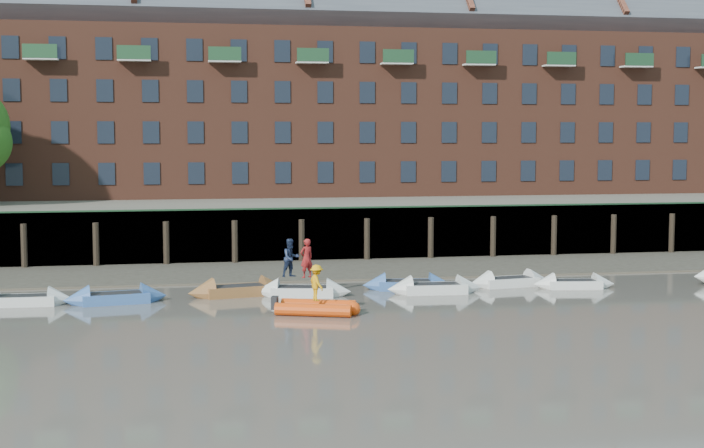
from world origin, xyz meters
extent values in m
plane|color=#5F5951|center=(0.00, 0.00, 0.00)|extent=(220.00, 220.00, 0.00)
cube|color=#3D382F|center=(0.00, 18.00, 0.00)|extent=(110.00, 8.00, 0.50)
cube|color=#4C4336|center=(0.00, 14.60, 0.00)|extent=(110.00, 1.60, 0.10)
cube|color=#2D2A26|center=(0.00, 22.40, 1.60)|extent=(110.00, 0.80, 3.20)
cylinder|color=black|center=(-18.00, 21.75, 1.30)|extent=(0.36, 0.36, 2.60)
cylinder|color=black|center=(-14.00, 21.75, 1.30)|extent=(0.36, 0.36, 2.60)
cylinder|color=black|center=(-10.00, 21.75, 1.30)|extent=(0.36, 0.36, 2.60)
cylinder|color=black|center=(-6.00, 21.75, 1.30)|extent=(0.36, 0.36, 2.60)
cylinder|color=black|center=(-2.00, 21.75, 1.30)|extent=(0.36, 0.36, 2.60)
cylinder|color=black|center=(2.00, 21.75, 1.30)|extent=(0.36, 0.36, 2.60)
cylinder|color=black|center=(6.00, 21.75, 1.30)|extent=(0.36, 0.36, 2.60)
cylinder|color=black|center=(10.00, 21.75, 1.30)|extent=(0.36, 0.36, 2.60)
cylinder|color=black|center=(14.00, 21.75, 1.30)|extent=(0.36, 0.36, 2.60)
cylinder|color=black|center=(18.00, 21.75, 1.30)|extent=(0.36, 0.36, 2.60)
cylinder|color=black|center=(22.00, 21.75, 1.30)|extent=(0.36, 0.36, 2.60)
cube|color=#264C2D|center=(0.00, 22.10, 3.25)|extent=(110.00, 0.06, 0.10)
cube|color=#5E594D|center=(0.00, 36.00, 1.60)|extent=(110.00, 28.00, 3.20)
cube|color=brown|center=(0.00, 37.00, 9.20)|extent=(80.00, 10.00, 12.00)
cube|color=#42444C|center=(0.00, 37.00, 16.40)|extent=(80.60, 15.56, 15.56)
cube|color=black|center=(-20.00, 31.98, 5.00)|extent=(1.10, 0.12, 1.50)
cube|color=black|center=(-17.00, 31.98, 5.00)|extent=(1.10, 0.12, 1.50)
cube|color=black|center=(-14.00, 31.98, 5.00)|extent=(1.10, 0.12, 1.50)
cube|color=black|center=(-11.00, 31.98, 5.00)|extent=(1.10, 0.12, 1.50)
cube|color=black|center=(-8.00, 31.98, 5.00)|extent=(1.10, 0.12, 1.50)
cube|color=black|center=(-5.00, 31.98, 5.00)|extent=(1.10, 0.12, 1.50)
cube|color=black|center=(-2.00, 31.98, 5.00)|extent=(1.10, 0.12, 1.50)
cube|color=black|center=(1.00, 31.98, 5.00)|extent=(1.10, 0.12, 1.50)
cube|color=black|center=(4.00, 31.98, 5.00)|extent=(1.10, 0.12, 1.50)
cube|color=black|center=(7.00, 31.98, 5.00)|extent=(1.10, 0.12, 1.50)
cube|color=black|center=(10.00, 31.98, 5.00)|extent=(1.10, 0.12, 1.50)
cube|color=black|center=(13.00, 31.98, 5.00)|extent=(1.10, 0.12, 1.50)
cube|color=black|center=(16.00, 31.98, 5.00)|extent=(1.10, 0.12, 1.50)
cube|color=black|center=(19.00, 31.98, 5.00)|extent=(1.10, 0.12, 1.50)
cube|color=black|center=(22.00, 31.98, 5.00)|extent=(1.10, 0.12, 1.50)
cube|color=black|center=(25.00, 31.98, 5.00)|extent=(1.10, 0.12, 1.50)
cube|color=black|center=(28.00, 31.98, 5.00)|extent=(1.10, 0.12, 1.50)
cube|color=black|center=(-20.00, 31.98, 7.80)|extent=(1.10, 0.12, 1.50)
cube|color=black|center=(-17.00, 31.98, 7.80)|extent=(1.10, 0.12, 1.50)
cube|color=black|center=(-14.00, 31.98, 7.80)|extent=(1.10, 0.12, 1.50)
cube|color=black|center=(-11.00, 31.98, 7.80)|extent=(1.10, 0.12, 1.50)
cube|color=black|center=(-8.00, 31.98, 7.80)|extent=(1.10, 0.12, 1.50)
cube|color=black|center=(-5.00, 31.98, 7.80)|extent=(1.10, 0.12, 1.50)
cube|color=black|center=(-2.00, 31.98, 7.80)|extent=(1.10, 0.12, 1.50)
cube|color=black|center=(1.00, 31.98, 7.80)|extent=(1.10, 0.12, 1.50)
cube|color=black|center=(4.00, 31.98, 7.80)|extent=(1.10, 0.12, 1.50)
cube|color=black|center=(7.00, 31.98, 7.80)|extent=(1.10, 0.12, 1.50)
cube|color=black|center=(10.00, 31.98, 7.80)|extent=(1.10, 0.12, 1.50)
cube|color=black|center=(13.00, 31.98, 7.80)|extent=(1.10, 0.12, 1.50)
cube|color=black|center=(16.00, 31.98, 7.80)|extent=(1.10, 0.12, 1.50)
cube|color=black|center=(19.00, 31.98, 7.80)|extent=(1.10, 0.12, 1.50)
cube|color=black|center=(22.00, 31.98, 7.80)|extent=(1.10, 0.12, 1.50)
cube|color=black|center=(25.00, 31.98, 7.80)|extent=(1.10, 0.12, 1.50)
cube|color=black|center=(28.00, 31.98, 7.80)|extent=(1.10, 0.12, 1.50)
cube|color=black|center=(-20.00, 31.98, 10.60)|extent=(1.10, 0.12, 1.50)
cube|color=black|center=(-17.00, 31.98, 10.60)|extent=(1.10, 0.12, 1.50)
cube|color=black|center=(-14.00, 31.98, 10.60)|extent=(1.10, 0.12, 1.50)
cube|color=black|center=(-11.00, 31.98, 10.60)|extent=(1.10, 0.12, 1.50)
cube|color=black|center=(-8.00, 31.98, 10.60)|extent=(1.10, 0.12, 1.50)
cube|color=black|center=(-5.00, 31.98, 10.60)|extent=(1.10, 0.12, 1.50)
cube|color=black|center=(-2.00, 31.98, 10.60)|extent=(1.10, 0.12, 1.50)
cube|color=black|center=(1.00, 31.98, 10.60)|extent=(1.10, 0.12, 1.50)
cube|color=black|center=(4.00, 31.98, 10.60)|extent=(1.10, 0.12, 1.50)
cube|color=black|center=(7.00, 31.98, 10.60)|extent=(1.10, 0.12, 1.50)
cube|color=black|center=(10.00, 31.98, 10.60)|extent=(1.10, 0.12, 1.50)
cube|color=black|center=(13.00, 31.98, 10.60)|extent=(1.10, 0.12, 1.50)
cube|color=black|center=(16.00, 31.98, 10.60)|extent=(1.10, 0.12, 1.50)
cube|color=black|center=(19.00, 31.98, 10.60)|extent=(1.10, 0.12, 1.50)
cube|color=black|center=(22.00, 31.98, 10.60)|extent=(1.10, 0.12, 1.50)
cube|color=black|center=(25.00, 31.98, 10.60)|extent=(1.10, 0.12, 1.50)
cube|color=black|center=(28.00, 31.98, 10.60)|extent=(1.10, 0.12, 1.50)
cube|color=black|center=(-20.00, 31.98, 13.40)|extent=(1.10, 0.12, 1.50)
cube|color=black|center=(-17.00, 31.98, 13.40)|extent=(1.10, 0.12, 1.50)
cube|color=black|center=(-14.00, 31.98, 13.40)|extent=(1.10, 0.12, 1.50)
cube|color=black|center=(-11.00, 31.98, 13.40)|extent=(1.10, 0.12, 1.50)
cube|color=black|center=(-8.00, 31.98, 13.40)|extent=(1.10, 0.12, 1.50)
cube|color=black|center=(-5.00, 31.98, 13.40)|extent=(1.10, 0.12, 1.50)
cube|color=black|center=(-2.00, 31.98, 13.40)|extent=(1.10, 0.12, 1.50)
cube|color=black|center=(1.00, 31.98, 13.40)|extent=(1.10, 0.12, 1.50)
cube|color=black|center=(4.00, 31.98, 13.40)|extent=(1.10, 0.12, 1.50)
cube|color=black|center=(7.00, 31.98, 13.40)|extent=(1.10, 0.12, 1.50)
cube|color=black|center=(10.00, 31.98, 13.40)|extent=(1.10, 0.12, 1.50)
cube|color=black|center=(13.00, 31.98, 13.40)|extent=(1.10, 0.12, 1.50)
cube|color=black|center=(16.00, 31.98, 13.40)|extent=(1.10, 0.12, 1.50)
cube|color=black|center=(19.00, 31.98, 13.40)|extent=(1.10, 0.12, 1.50)
cube|color=black|center=(22.00, 31.98, 13.40)|extent=(1.10, 0.12, 1.50)
cube|color=black|center=(25.00, 31.98, 13.40)|extent=(1.10, 0.12, 1.50)
cube|color=black|center=(28.00, 31.98, 13.40)|extent=(1.10, 0.12, 1.50)
cube|color=silver|center=(-16.26, 9.43, 0.22)|extent=(2.86, 1.33, 0.44)
cone|color=silver|center=(-14.61, 9.41, 0.22)|extent=(1.13, 1.30, 1.28)
cube|color=black|center=(-16.26, 9.43, 0.42)|extent=(2.38, 1.00, 0.06)
cube|color=#375EA1|center=(-12.20, 9.26, 0.23)|extent=(3.18, 1.82, 0.47)
cone|color=#375EA1|center=(-10.47, 9.54, 0.23)|extent=(1.37, 1.52, 1.35)
cone|color=#375EA1|center=(-13.92, 8.98, 0.23)|extent=(1.37, 1.52, 1.35)
cube|color=black|center=(-12.20, 9.26, 0.45)|extent=(2.63, 1.40, 0.06)
cube|color=brown|center=(-6.54, 10.31, 0.24)|extent=(3.35, 2.02, 0.49)
cone|color=brown|center=(-4.75, 10.68, 0.24)|extent=(1.48, 1.63, 1.41)
cone|color=brown|center=(-8.33, 9.94, 0.24)|extent=(1.48, 1.63, 1.41)
cube|color=black|center=(-6.54, 10.31, 0.47)|extent=(2.77, 1.57, 0.06)
cube|color=silver|center=(-3.50, 9.62, 0.23)|extent=(3.18, 1.91, 0.46)
cone|color=silver|center=(-1.81, 9.27, 0.23)|extent=(1.40, 1.55, 1.34)
cone|color=silver|center=(-5.20, 9.97, 0.23)|extent=(1.40, 1.55, 1.34)
cube|color=black|center=(-3.50, 9.62, 0.44)|extent=(2.63, 1.48, 0.06)
cube|color=#375EA1|center=(1.89, 10.71, 0.22)|extent=(3.02, 1.69, 0.45)
cone|color=#375EA1|center=(3.55, 10.48, 0.22)|extent=(1.29, 1.44, 1.30)
cone|color=#375EA1|center=(0.24, 10.95, 0.22)|extent=(1.29, 1.44, 1.30)
cube|color=black|center=(1.89, 10.71, 0.43)|extent=(2.50, 1.30, 0.06)
cube|color=silver|center=(2.93, 9.36, 0.23)|extent=(3.06, 1.48, 0.47)
cone|color=silver|center=(4.69, 9.29, 0.23)|extent=(1.22, 1.40, 1.36)
cone|color=silver|center=(1.18, 9.43, 0.23)|extent=(1.22, 1.40, 1.36)
cube|color=black|center=(2.93, 9.36, 0.45)|extent=(2.54, 1.12, 0.06)
cube|color=silver|center=(7.24, 10.82, 0.22)|extent=(3.01, 1.71, 0.45)
cone|color=silver|center=(8.89, 11.07, 0.22)|extent=(1.29, 1.44, 1.29)
cone|color=silver|center=(5.60, 10.57, 0.22)|extent=(1.29, 1.44, 1.29)
cube|color=black|center=(7.24, 10.82, 0.43)|extent=(2.50, 1.32, 0.06)
cube|color=silver|center=(10.22, 9.62, 0.21)|extent=(2.79, 1.54, 0.41)
cone|color=silver|center=(11.75, 9.41, 0.21)|extent=(1.18, 1.32, 1.20)
cone|color=silver|center=(8.69, 9.82, 0.21)|extent=(1.18, 1.32, 1.20)
cube|color=black|center=(10.22, 9.62, 0.39)|extent=(2.31, 1.18, 0.06)
cylinder|color=#E4430C|center=(-3.34, 5.52, 0.27)|extent=(3.27, 1.63, 0.54)
cylinder|color=#E4430C|center=(-3.73, 4.45, 0.27)|extent=(3.27, 1.63, 0.54)
sphere|color=#E4430C|center=(-1.99, 4.42, 0.27)|extent=(0.62, 0.62, 0.62)
cube|color=black|center=(-3.53, 4.98, 0.27)|extent=(2.89, 1.82, 0.19)
imported|color=maroon|center=(-3.32, 9.55, 1.83)|extent=(0.81, 0.70, 1.87)
imported|color=#19233F|center=(-4.04, 9.87, 1.83)|extent=(1.11, 1.01, 1.85)
imported|color=orange|center=(-3.50, 4.91, 1.36)|extent=(0.84, 1.13, 1.56)
camera|label=1|loc=(-9.37, -36.29, 7.79)|focal=50.00mm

